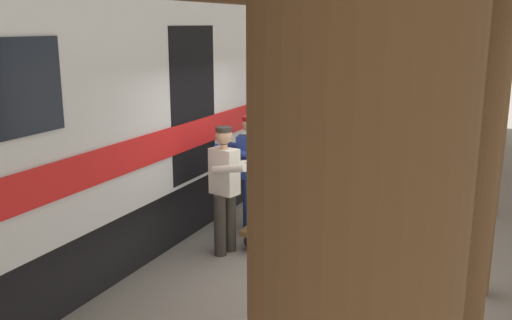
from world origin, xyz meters
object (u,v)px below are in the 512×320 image
Objects in this scene: luggage_cart at (303,221)px; porter_by_door at (226,186)px; baggage_tug at (457,110)px; suitcase_slate_roller at (311,223)px; suitcase_olive_duffel at (322,211)px; suitcase_gray_aluminum at (297,200)px; train_car at (101,90)px; suitcase_tan_vintage at (273,220)px; suitcase_teal_softside at (332,202)px; porter_in_overalls at (248,170)px; suitcase_cream_canvas at (286,207)px.

luggage_cart is 1.01× the size of porter_by_door.
suitcase_slate_roller is at bearing 84.73° from baggage_tug.
suitcase_olive_duffel reaches higher than suitcase_gray_aluminum.
train_car is at bearing 26.68° from suitcase_gray_aluminum.
suitcase_tan_vintage is at bearing 81.59° from baggage_tug.
luggage_cart is at bearing 59.98° from suitcase_teal_softside.
train_car is 3.54m from suitcase_olive_duffel.
porter_by_door is at bearing 175.96° from train_car.
luggage_cart is at bearing -164.15° from train_car.
suitcase_slate_roller is at bearing 90.00° from suitcase_olive_duffel.
suitcase_olive_duffel is at bearing -137.53° from porter_by_door.
luggage_cart is at bearing -0.00° from suitcase_olive_duffel.
luggage_cart is at bearing -177.13° from porter_in_overalls.
suitcase_cream_canvas is 1.16m from porter_by_door.
suitcase_olive_duffel reaches higher than suitcase_slate_roller.
train_car is 31.67× the size of suitcase_tan_vintage.
suitcase_gray_aluminum reaches higher than suitcase_tan_vintage.
baggage_tug is (-1.18, -9.32, 0.37)m from luggage_cart.
suitcase_tan_vintage is 0.89m from porter_in_overalls.
suitcase_gray_aluminum is at bearing -90.00° from suitcase_tan_vintage.
suitcase_gray_aluminum is at bearing -59.98° from suitcase_slate_roller.
suitcase_slate_roller is 1.14× the size of suitcase_gray_aluminum.
suitcase_tan_vintage is at bearing -135.79° from porter_by_door.
porter_by_door is at bearing 79.39° from baggage_tug.
porter_by_door reaches higher than suitcase_gray_aluminum.
suitcase_cream_canvas reaches higher than suitcase_gray_aluminum.
suitcase_slate_roller is at bearing 180.00° from suitcase_tan_vintage.
suitcase_teal_softside is (-0.54, 0.00, 0.05)m from suitcase_gray_aluminum.
suitcase_slate_roller reaches higher than suitcase_tan_vintage.
baggage_tug reaches higher than suitcase_cream_canvas.
porter_by_door reaches higher than luggage_cart.
porter_by_door is at bearing 24.36° from suitcase_slate_roller.
suitcase_cream_canvas is at bearing -40.87° from suitcase_slate_roller.
train_car is at bearing 21.03° from porter_in_overalls.
luggage_cart is 2.79× the size of suitcase_slate_roller.
luggage_cart is at bearing -120.02° from suitcase_tan_vintage.
train_car is 11.73× the size of porter_in_overalls.
porter_in_overalls is at bearing 2.17° from suitcase_olive_duffel.
suitcase_slate_roller is (-3.05, -0.32, -1.64)m from train_car.
train_car is at bearing 22.44° from suitcase_teal_softside.
luggage_cart is 1.07m from porter_in_overalls.
suitcase_slate_roller is (0.00, 0.47, -0.03)m from suitcase_olive_duffel.
train_car reaches higher than suitcase_tan_vintage.
suitcase_teal_softside is at bearing -120.02° from suitcase_tan_vintage.
suitcase_olive_duffel is at bearing 90.00° from suitcase_teal_softside.
suitcase_tan_vintage is at bearing 40.87° from suitcase_olive_duffel.
train_car reaches higher than suitcase_olive_duffel.
luggage_cart is at bearing -128.68° from porter_by_door.
baggage_tug is (-1.45, -9.32, 0.21)m from suitcase_cream_canvas.
suitcase_cream_canvas is (0.54, 0.00, -0.02)m from suitcase_olive_duffel.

